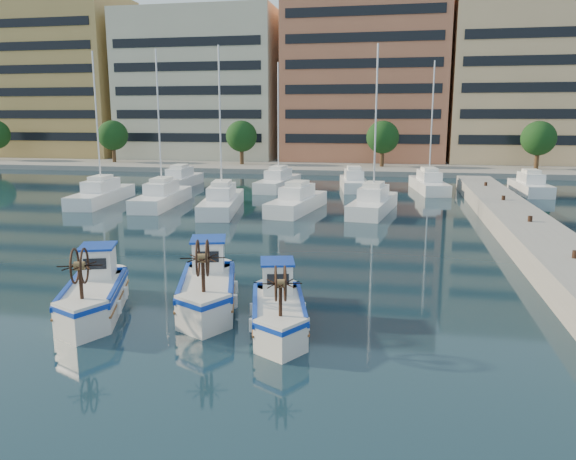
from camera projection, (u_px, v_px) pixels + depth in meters
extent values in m
plane|color=#172F3C|center=(212.00, 317.00, 19.05)|extent=(300.00, 300.00, 0.00)
cube|color=gray|center=(560.00, 260.00, 24.17)|extent=(3.00, 60.00, 1.20)
cube|color=gray|center=(357.00, 160.00, 83.43)|extent=(180.00, 40.00, 0.60)
cube|color=tan|center=(52.00, 78.00, 88.12)|extent=(24.00, 14.00, 24.00)
cube|color=black|center=(23.00, 75.00, 81.39)|extent=(22.08, 0.12, 21.60)
cube|color=beige|center=(204.00, 86.00, 83.70)|extent=(23.00, 14.00, 21.00)
cube|color=black|center=(186.00, 84.00, 76.97)|extent=(21.16, 0.12, 18.90)
cube|color=#C36D4B|center=(366.00, 70.00, 78.77)|extent=(22.00, 14.00, 25.00)
cube|color=black|center=(362.00, 66.00, 72.04)|extent=(20.24, 0.12, 22.50)
cube|color=#EFBE85|center=(539.00, 79.00, 74.73)|extent=(23.00, 14.00, 22.00)
cube|color=black|center=(553.00, 75.00, 68.00)|extent=(21.16, 0.12, 19.80)
cylinder|color=#3F2B19|center=(114.00, 155.00, 76.24)|extent=(0.50, 0.50, 3.00)
sphere|color=#174217|center=(113.00, 135.00, 75.71)|extent=(4.00, 4.00, 4.00)
cylinder|color=#3F2B19|center=(242.00, 157.00, 72.85)|extent=(0.50, 0.50, 3.00)
sphere|color=#174217|center=(241.00, 136.00, 72.31)|extent=(4.00, 4.00, 4.00)
cylinder|color=#3F2B19|center=(382.00, 159.00, 69.45)|extent=(0.50, 0.50, 3.00)
sphere|color=#174217|center=(383.00, 137.00, 68.91)|extent=(4.00, 4.00, 4.00)
cylinder|color=#3F2B19|center=(537.00, 161.00, 66.05)|extent=(0.50, 0.50, 3.00)
sphere|color=#174217|center=(539.00, 138.00, 65.52)|extent=(4.00, 4.00, 4.00)
cube|color=white|center=(102.00, 197.00, 44.14)|extent=(3.24, 9.20, 1.00)
cylinder|color=silver|center=(97.00, 126.00, 43.04)|extent=(0.12, 0.12, 11.00)
cube|color=white|center=(162.00, 199.00, 42.77)|extent=(3.00, 8.99, 1.00)
cylinder|color=silver|center=(159.00, 126.00, 41.67)|extent=(0.12, 0.12, 11.00)
cube|color=white|center=(222.00, 204.00, 40.53)|extent=(3.82, 9.79, 1.00)
cylinder|color=silver|center=(220.00, 126.00, 39.44)|extent=(0.12, 0.12, 11.00)
cube|color=white|center=(297.00, 204.00, 40.38)|extent=(3.34, 8.31, 1.00)
cube|color=white|center=(373.00, 205.00, 39.71)|extent=(3.34, 8.52, 1.00)
cylinder|color=silver|center=(376.00, 127.00, 38.61)|extent=(0.12, 0.12, 11.00)
cube|color=white|center=(180.00, 182.00, 54.27)|extent=(2.57, 8.42, 1.00)
cube|color=white|center=(278.00, 183.00, 52.86)|extent=(2.79, 9.21, 1.00)
cylinder|color=silver|center=(278.00, 124.00, 51.77)|extent=(0.12, 0.12, 11.00)
cube|color=white|center=(354.00, 184.00, 52.37)|extent=(3.28, 7.47, 1.00)
cube|color=white|center=(429.00, 186.00, 51.09)|extent=(3.43, 8.86, 1.00)
cylinder|color=silver|center=(432.00, 124.00, 50.00)|extent=(0.12, 0.12, 11.00)
cube|color=white|center=(530.00, 188.00, 49.38)|extent=(2.61, 7.16, 1.00)
cube|color=silver|center=(94.00, 300.00, 19.28)|extent=(2.97, 4.39, 1.01)
cube|color=#0C30A3|center=(93.00, 289.00, 19.20)|extent=(3.06, 4.53, 0.15)
cube|color=blue|center=(94.00, 291.00, 19.21)|extent=(2.48, 3.89, 0.06)
cube|color=white|center=(98.00, 262.00, 20.19)|extent=(1.41, 1.53, 1.06)
cube|color=#0C30A3|center=(97.00, 246.00, 20.08)|extent=(1.60, 1.72, 0.08)
cylinder|color=#331E14|center=(81.00, 284.00, 17.38)|extent=(0.12, 0.12, 1.12)
cylinder|color=brown|center=(80.00, 266.00, 17.26)|extent=(0.38, 0.36, 0.27)
torus|color=#331E14|center=(75.00, 266.00, 17.24)|extent=(0.44, 1.09, 1.13)
torus|color=#331E14|center=(84.00, 266.00, 17.28)|extent=(0.44, 1.09, 1.13)
cube|color=silver|center=(208.00, 293.00, 19.89)|extent=(2.91, 4.59, 1.06)
cube|color=#0C30A3|center=(207.00, 282.00, 19.81)|extent=(3.00, 4.73, 0.16)
cube|color=blue|center=(207.00, 284.00, 19.82)|extent=(2.41, 4.08, 0.06)
cube|color=white|center=(209.00, 255.00, 20.86)|extent=(1.43, 1.57, 1.12)
cube|color=#0C30A3|center=(208.00, 239.00, 20.74)|extent=(1.62, 1.76, 0.08)
cylinder|color=#331E14|center=(203.00, 277.00, 17.88)|extent=(0.12, 0.12, 1.18)
cylinder|color=brown|center=(203.00, 258.00, 17.76)|extent=(0.39, 0.36, 0.28)
torus|color=#331E14|center=(198.00, 258.00, 17.75)|extent=(0.39, 1.16, 1.19)
torus|color=#331E14|center=(207.00, 258.00, 17.77)|extent=(0.39, 1.16, 1.19)
cube|color=silver|center=(279.00, 315.00, 17.89)|extent=(2.46, 4.00, 0.93)
cube|color=#0C30A3|center=(279.00, 304.00, 17.82)|extent=(2.53, 4.12, 0.14)
cube|color=blue|center=(279.00, 306.00, 17.83)|extent=(2.02, 3.56, 0.05)
cube|color=white|center=(277.00, 277.00, 18.74)|extent=(1.23, 1.36, 0.98)
cube|color=#0C30A3|center=(277.00, 261.00, 18.64)|extent=(1.39, 1.52, 0.07)
cylinder|color=#331E14|center=(280.00, 302.00, 16.13)|extent=(0.11, 0.11, 1.03)
cylinder|color=brown|center=(280.00, 284.00, 16.02)|extent=(0.34, 0.31, 0.25)
torus|color=#331E14|center=(276.00, 284.00, 16.01)|extent=(0.31, 1.02, 1.04)
torus|color=#331E14|center=(285.00, 283.00, 16.03)|extent=(0.31, 1.02, 1.04)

